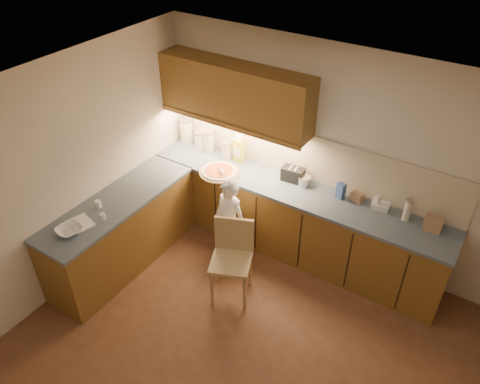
{
  "coord_description": "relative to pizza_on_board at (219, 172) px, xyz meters",
  "views": [
    {
      "loc": [
        1.52,
        -2.41,
        4.08
      ],
      "look_at": [
        -0.8,
        1.2,
        1.0
      ],
      "focal_mm": 35.0,
      "sensor_mm": 36.0,
      "label": 1
    }
  ],
  "objects": [
    {
      "name": "steel_pot",
      "position": [
        0.99,
        0.33,
        0.04
      ],
      "size": [
        0.16,
        0.16,
        0.12
      ],
      "color": "#B8B7BC",
      "rests_on": "l_counter"
    },
    {
      "name": "dough_cloth",
      "position": [
        -0.67,
        -1.6,
        -0.01
      ],
      "size": [
        0.32,
        0.28,
        0.02
      ],
      "primitive_type": "cube",
      "rotation": [
        0.0,
        0.0,
        -0.26
      ],
      "color": "white",
      "rests_on": "l_counter"
    },
    {
      "name": "flat_pack",
      "position": [
        1.9,
        0.38,
        0.02
      ],
      "size": [
        0.21,
        0.16,
        0.08
      ],
      "primitive_type": "cube",
      "rotation": [
        0.0,
        0.0,
        0.13
      ],
      "color": "white",
      "rests_on": "l_counter"
    },
    {
      "name": "l_counter",
      "position": [
        0.37,
        -0.24,
        -0.48
      ],
      "size": [
        3.77,
        2.62,
        0.92
      ],
      "color": "brown",
      "rests_on": "ground"
    },
    {
      "name": "toaster",
      "position": [
        0.83,
        0.35,
        0.06
      ],
      "size": [
        0.28,
        0.17,
        0.17
      ],
      "rotation": [
        0.0,
        0.0,
        0.09
      ],
      "color": "black",
      "rests_on": "l_counter"
    },
    {
      "name": "child",
      "position": [
        0.42,
        -0.42,
        -0.35
      ],
      "size": [
        0.48,
        0.36,
        1.19
      ],
      "primitive_type": "imported",
      "rotation": [
        0.0,
        0.0,
        -0.18
      ],
      "color": "white",
      "rests_on": "ground"
    },
    {
      "name": "canister_a",
      "position": [
        -0.81,
        0.4,
        0.15
      ],
      "size": [
        0.17,
        0.17,
        0.35
      ],
      "rotation": [
        0.0,
        0.0,
        -0.43
      ],
      "color": "silver",
      "rests_on": "l_counter"
    },
    {
      "name": "oil_jug",
      "position": [
        0.04,
        0.37,
        0.15
      ],
      "size": [
        0.13,
        0.1,
        0.36
      ],
      "rotation": [
        0.0,
        0.0,
        -0.1
      ],
      "color": "gold",
      "rests_on": "l_counter"
    },
    {
      "name": "tall_jar",
      "position": [
        2.19,
        0.33,
        0.11
      ],
      "size": [
        0.09,
        0.09,
        0.26
      ],
      "rotation": [
        0.0,
        0.0,
        -0.4
      ],
      "color": "silver",
      "rests_on": "l_counter"
    },
    {
      "name": "room",
      "position": [
        1.29,
        -1.49,
        0.73
      ],
      "size": [
        4.54,
        4.5,
        2.62
      ],
      "color": "brown",
      "rests_on": "ground"
    },
    {
      "name": "white_bottle",
      "position": [
        1.86,
        0.35,
        0.06
      ],
      "size": [
        0.06,
        0.06,
        0.17
      ],
      "primitive_type": "cube",
      "rotation": [
        0.0,
        0.0,
        -0.19
      ],
      "color": "silver",
      "rests_on": "l_counter"
    },
    {
      "name": "spice_jar_a",
      "position": [
        -0.73,
        -1.29,
        0.02
      ],
      "size": [
        0.07,
        0.07,
        0.09
      ],
      "primitive_type": "cylinder",
      "rotation": [
        0.0,
        0.0,
        0.1
      ],
      "color": "white",
      "rests_on": "l_counter"
    },
    {
      "name": "card_box_a",
      "position": [
        1.63,
        0.38,
        0.03
      ],
      "size": [
        0.16,
        0.13,
        0.1
      ],
      "primitive_type": "cube",
      "rotation": [
        0.0,
        0.0,
        -0.25
      ],
      "color": "tan",
      "rests_on": "l_counter"
    },
    {
      "name": "canister_c",
      "position": [
        -0.42,
        0.37,
        0.13
      ],
      "size": [
        0.16,
        0.16,
        0.3
      ],
      "rotation": [
        0.0,
        0.0,
        -0.26
      ],
      "color": "beige",
      "rests_on": "l_counter"
    },
    {
      "name": "spice_jar_b",
      "position": [
        -0.54,
        -1.41,
        0.02
      ],
      "size": [
        0.07,
        0.07,
        0.07
      ],
      "primitive_type": "cylinder",
      "rotation": [
        0.0,
        0.0,
        0.33
      ],
      "color": "silver",
      "rests_on": "l_counter"
    },
    {
      "name": "canister_d",
      "position": [
        -0.12,
        0.36,
        0.1
      ],
      "size": [
        0.14,
        0.14,
        0.23
      ],
      "rotation": [
        0.0,
        0.0,
        0.17
      ],
      "color": "silver",
      "rests_on": "l_counter"
    },
    {
      "name": "canister_b",
      "position": [
        -0.55,
        0.35,
        0.11
      ],
      "size": [
        0.14,
        0.14,
        0.25
      ],
      "rotation": [
        0.0,
        0.0,
        0.13
      ],
      "color": "white",
      "rests_on": "l_counter"
    },
    {
      "name": "upper_cabinets",
      "position": [
        0.01,
        0.33,
        0.91
      ],
      "size": [
        1.95,
        0.36,
        0.73
      ],
      "color": "brown",
      "rests_on": "ground"
    },
    {
      "name": "backsplash",
      "position": [
        0.91,
        0.49,
        0.27
      ],
      "size": [
        3.75,
        0.02,
        0.58
      ],
      "primitive_type": "cube",
      "color": "beige",
      "rests_on": "l_counter"
    },
    {
      "name": "blue_box",
      "position": [
        1.45,
        0.33,
        0.07
      ],
      "size": [
        0.11,
        0.09,
        0.19
      ],
      "primitive_type": "cube",
      "rotation": [
        0.0,
        0.0,
        -0.33
      ],
      "color": "#34549D",
      "rests_on": "l_counter"
    },
    {
      "name": "mixing_bowl",
      "position": [
        -0.66,
        -1.76,
        0.01
      ],
      "size": [
        0.29,
        0.29,
        0.06
      ],
      "primitive_type": "imported",
      "rotation": [
        0.0,
        0.0,
        -0.15
      ],
      "color": "white",
      "rests_on": "l_counter"
    },
    {
      "name": "pizza_on_board",
      "position": [
        0.0,
        0.0,
        0.0
      ],
      "size": [
        0.49,
        0.49,
        0.2
      ],
      "rotation": [
        0.0,
        0.0,
        -0.16
      ],
      "color": "tan",
      "rests_on": "l_counter"
    },
    {
      "name": "wooden_chair",
      "position": [
        0.71,
        -0.79,
        -0.39
      ],
      "size": [
        0.56,
        0.56,
        0.96
      ],
      "rotation": [
        0.0,
        0.0,
        0.39
      ],
      "color": "tan",
      "rests_on": "ground"
    },
    {
      "name": "card_box_b",
      "position": [
        2.48,
        0.33,
        0.05
      ],
      "size": [
        0.19,
        0.15,
        0.14
      ],
      "primitive_type": "cube",
      "rotation": [
        0.0,
        0.0,
        -0.04
      ],
      "color": "#A68159",
      "rests_on": "l_counter"
    }
  ]
}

